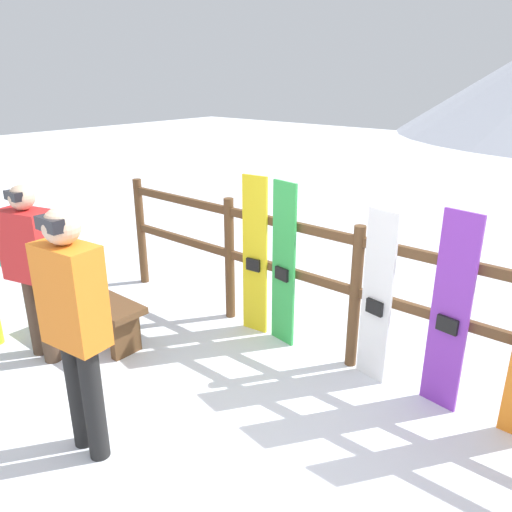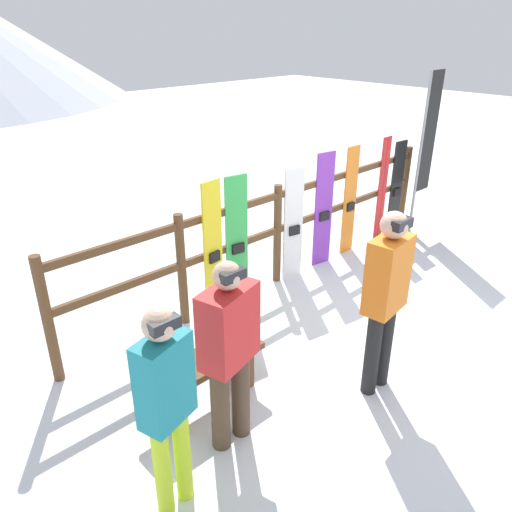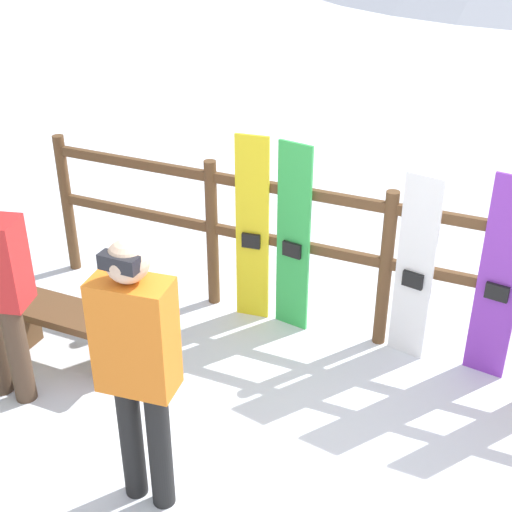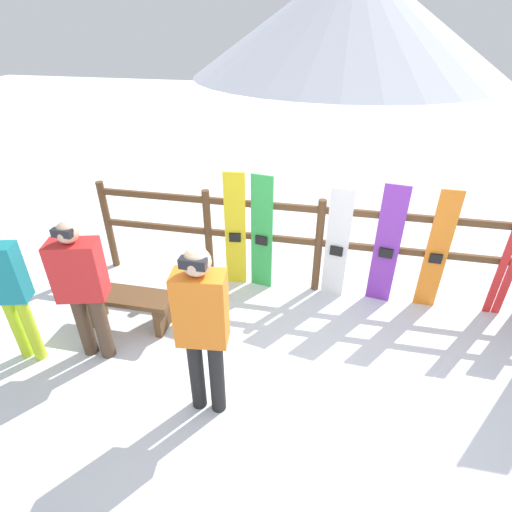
{
  "view_description": "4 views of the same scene",
  "coord_description": "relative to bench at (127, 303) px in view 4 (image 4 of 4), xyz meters",
  "views": [
    {
      "loc": [
        1.85,
        -1.83,
        2.46
      ],
      "look_at": [
        -0.61,
        1.09,
        1.05
      ],
      "focal_mm": 35.0,
      "sensor_mm": 36.0,
      "label": 1
    },
    {
      "loc": [
        -4.15,
        -2.37,
        3.09
      ],
      "look_at": [
        -1.01,
        0.99,
        0.91
      ],
      "focal_mm": 35.0,
      "sensor_mm": 36.0,
      "label": 2
    },
    {
      "loc": [
        0.99,
        -2.96,
        3.33
      ],
      "look_at": [
        -0.66,
        0.76,
        1.09
      ],
      "focal_mm": 50.0,
      "sensor_mm": 36.0,
      "label": 3
    },
    {
      "loc": [
        0.12,
        -2.79,
        3.19
      ],
      "look_at": [
        -0.61,
        0.73,
        1.01
      ],
      "focal_mm": 28.0,
      "sensor_mm": 36.0,
      "label": 4
    }
  ],
  "objects": [
    {
      "name": "ground_plane",
      "position": [
        2.09,
        -0.48,
        -0.33
      ],
      "size": [
        40.0,
        40.0,
        0.0
      ],
      "primitive_type": "plane",
      "color": "white"
    },
    {
      "name": "person_red",
      "position": [
        -0.12,
        -0.49,
        0.59
      ],
      "size": [
        0.52,
        0.37,
        1.6
      ],
      "color": "#4C3828",
      "rests_on": "ground"
    },
    {
      "name": "snowboard_purple",
      "position": [
        2.91,
        1.13,
        0.45
      ],
      "size": [
        0.3,
        0.09,
        1.57
      ],
      "color": "purple",
      "rests_on": "ground"
    },
    {
      "name": "bench",
      "position": [
        0.0,
        0.0,
        0.0
      ],
      "size": [
        1.11,
        0.36,
        0.46
      ],
      "color": "brown",
      "rests_on": "ground"
    },
    {
      "name": "person_orange",
      "position": [
        1.27,
        -0.91,
        0.69
      ],
      "size": [
        0.45,
        0.28,
        1.73
      ],
      "color": "black",
      "rests_on": "ground"
    },
    {
      "name": "mountain_backdrop",
      "position": [
        2.09,
        23.19,
        2.67
      ],
      "size": [
        18.0,
        18.0,
        6.0
      ],
      "color": "silver",
      "rests_on": "ground"
    },
    {
      "name": "snowboard_green",
      "position": [
        1.37,
        1.13,
        0.46
      ],
      "size": [
        0.29,
        0.09,
        1.57
      ],
      "color": "green",
      "rests_on": "ground"
    },
    {
      "name": "fence",
      "position": [
        2.09,
        1.19,
        0.44
      ],
      "size": [
        5.96,
        0.1,
        1.3
      ],
      "color": "brown",
      "rests_on": "ground"
    },
    {
      "name": "snowboard_yellow",
      "position": [
        1.02,
        1.13,
        0.46
      ],
      "size": [
        0.27,
        0.08,
        1.58
      ],
      "color": "yellow",
      "rests_on": "ground"
    },
    {
      "name": "snowboard_white",
      "position": [
        2.32,
        1.13,
        0.41
      ],
      "size": [
        0.28,
        0.1,
        1.48
      ],
      "color": "white",
      "rests_on": "ground"
    },
    {
      "name": "snowboard_orange",
      "position": [
        3.48,
        1.13,
        0.45
      ],
      "size": [
        0.25,
        0.06,
        1.56
      ],
      "color": "orange",
      "rests_on": "ground"
    },
    {
      "name": "ski_pair_red",
      "position": [
        4.28,
        1.14,
        0.46
      ],
      "size": [
        0.2,
        0.02,
        1.57
      ],
      "color": "red",
      "rests_on": "ground"
    },
    {
      "name": "person_teal",
      "position": [
        -0.8,
        -0.68,
        0.62
      ],
      "size": [
        0.4,
        0.29,
        1.6
      ],
      "color": "#B7D826",
      "rests_on": "ground"
    }
  ]
}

